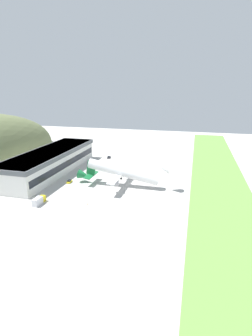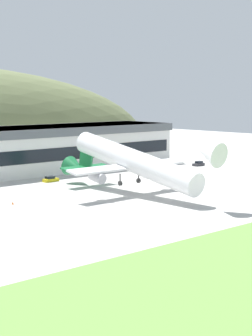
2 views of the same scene
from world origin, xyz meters
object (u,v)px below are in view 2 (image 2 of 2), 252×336
Objects in this scene: cargo_airplane at (132,162)px; service_car_0 at (51,179)px; service_car_1 at (163,168)px; traffic_cone_0 at (13,203)px; service_car_2 at (199,164)px; box_truck at (155,168)px; terminal_building at (54,145)px.

service_car_0 is (-2.92, 28.19, -6.80)m from cargo_airplane.
cargo_airplane is 13.01× the size of service_car_1.
traffic_cone_0 is at bearing -165.34° from service_car_1.
cargo_airplane is 43.20m from service_car_1.
service_car_0 is 53.95m from service_car_2.
service_car_1 is 0.92× the size of service_car_2.
service_car_2 is at bearing -1.45° from service_car_1.
cargo_airplane is at bearing -143.87° from box_truck.
service_car_0 is at bearing 165.33° from box_truck.
box_truck is 55.06m from traffic_cone_0.
cargo_airplane reaches higher than traffic_cone_0.
traffic_cone_0 is (-23.15, -20.02, -0.33)m from service_car_0.
service_car_0 is 0.56× the size of box_truck.
service_car_2 is 7.17× the size of traffic_cone_0.
service_car_2 is at bearing -30.80° from terminal_building.
cargo_airplane is at bearing -17.40° from traffic_cone_0.
cargo_airplane is at bearing -84.09° from service_car_0.
service_car_0 is 1.05× the size of service_car_2.
cargo_airplane is 28.23m from traffic_cone_0.
service_car_1 is 6.57× the size of traffic_cone_0.
service_car_1 is 8.54m from box_truck.
cargo_airplane is 56.54m from service_car_2.
box_truck is at bearing -14.67° from service_car_0.
service_car_0 is (-14.43, -19.05, -6.84)m from terminal_building.
cargo_airplane is 11.92× the size of service_car_2.
terminal_building reaches higher than traffic_cone_0.
traffic_cone_0 is (-37.57, -39.07, -7.17)m from terminal_building.
service_car_1 is 63.27m from traffic_cone_0.
service_car_2 reaches higher than service_car_1.
box_truck is at bearing -59.16° from terminal_building.
cargo_airplane reaches higher than terminal_building.
cargo_airplane reaches higher than service_car_1.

